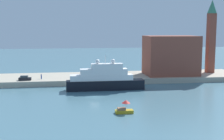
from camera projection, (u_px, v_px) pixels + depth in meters
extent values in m
plane|color=slate|center=(95.00, 97.00, 81.87)|extent=(400.00, 400.00, 0.00)
cube|color=#ADA38E|center=(88.00, 78.00, 106.81)|extent=(110.00, 19.13, 1.75)
cube|color=black|center=(105.00, 85.00, 90.93)|extent=(23.05, 3.69, 2.94)
cube|color=white|center=(101.00, 77.00, 90.46)|extent=(18.44, 3.39, 1.64)
cube|color=white|center=(104.00, 72.00, 90.32)|extent=(13.83, 3.10, 1.76)
cube|color=white|center=(107.00, 66.00, 90.23)|extent=(9.22, 2.80, 1.53)
cylinder|color=silver|center=(105.00, 59.00, 89.89)|extent=(0.16, 0.16, 2.54)
sphere|color=white|center=(113.00, 61.00, 90.31)|extent=(1.27, 1.27, 1.27)
sphere|color=white|center=(97.00, 62.00, 89.64)|extent=(1.27, 1.27, 1.27)
cube|color=#B7991E|center=(124.00, 112.00, 66.11)|extent=(3.87, 1.62, 0.72)
cube|color=#8C6647|center=(122.00, 109.00, 65.95)|extent=(1.70, 1.30, 0.50)
cylinder|color=#B2B2B2|center=(126.00, 106.00, 66.02)|extent=(0.06, 0.06, 1.50)
cone|color=red|center=(126.00, 102.00, 65.87)|extent=(1.88, 1.88, 0.66)
cube|color=brown|center=(171.00, 55.00, 108.33)|extent=(17.95, 12.17, 13.78)
cube|color=brown|center=(211.00, 43.00, 113.18)|extent=(2.66, 2.66, 21.79)
cone|color=#387A5B|center=(212.00, 7.00, 111.36)|extent=(3.46, 3.46, 4.82)
cube|color=black|center=(25.00, 79.00, 97.38)|extent=(3.91, 1.64, 0.89)
cube|color=#262D33|center=(24.00, 77.00, 97.25)|extent=(2.35, 1.48, 0.58)
cylinder|color=#334C8C|center=(41.00, 77.00, 99.86)|extent=(0.36, 0.36, 1.45)
sphere|color=tan|center=(41.00, 74.00, 99.75)|extent=(0.24, 0.24, 0.24)
cylinder|color=black|center=(78.00, 79.00, 98.07)|extent=(0.53, 0.53, 0.61)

